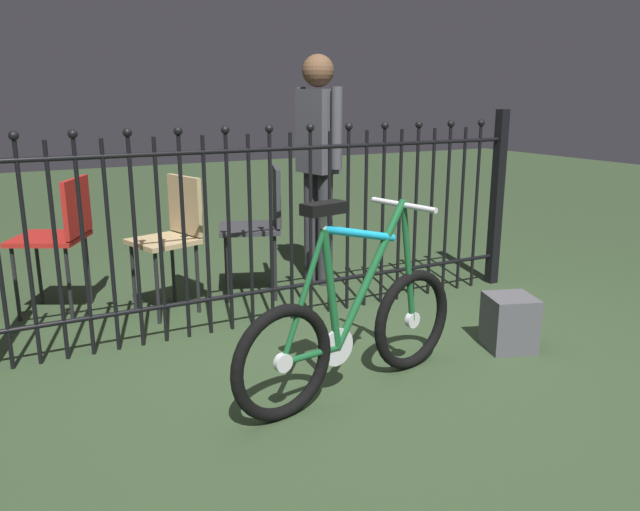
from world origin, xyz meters
The scene contains 8 objects.
ground_plane centered at (0.00, 0.00, 0.00)m, with size 20.00×20.00×0.00m, color #2F4227.
iron_fence centered at (-0.05, 0.81, 0.63)m, with size 3.44×0.07×1.27m.
bicycle centered at (-0.14, -0.22, 0.31)m, with size 1.32×0.43×0.92m.
chair_charcoal centered at (0.06, 1.35, 0.55)m, with size 0.52×0.52×0.89m.
chair_tan centered at (-0.56, 1.31, 0.53)m, with size 0.45×0.45×0.87m.
chair_red centered at (-1.19, 1.60, 0.54)m, with size 0.55×0.55×0.87m.
person_visitor centered at (0.55, 1.43, 0.98)m, with size 0.24×0.47×1.64m.
display_crate centered at (0.89, -0.18, 0.15)m, with size 0.25×0.25×0.30m, color #4C4C51.
Camera 1 is at (-1.55, -2.54, 1.37)m, focal length 34.99 mm.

